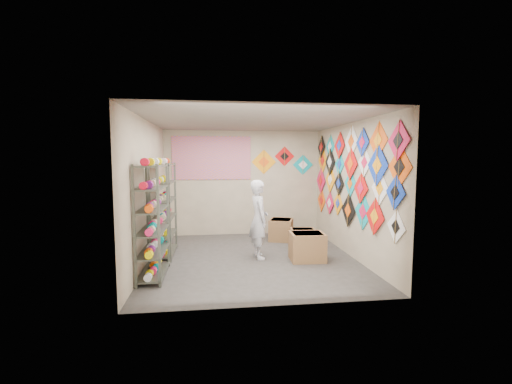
{
  "coord_description": "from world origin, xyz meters",
  "views": [
    {
      "loc": [
        -0.77,
        -6.63,
        1.98
      ],
      "look_at": [
        0.1,
        0.3,
        1.3
      ],
      "focal_mm": 24.0,
      "sensor_mm": 36.0,
      "label": 1
    }
  ],
  "objects": [
    {
      "name": "shopkeeper",
      "position": [
        0.12,
        0.02,
        0.78
      ],
      "size": [
        0.68,
        0.54,
        1.57
      ],
      "primitive_type": "imported",
      "rotation": [
        0.0,
        0.0,
        1.72
      ],
      "color": "silver",
      "rests_on": "ground"
    },
    {
      "name": "carton_b",
      "position": [
        1.19,
        0.62,
        0.22
      ],
      "size": [
        0.58,
        0.5,
        0.43
      ],
      "primitive_type": "cube",
      "rotation": [
        0.0,
        0.0,
        -0.14
      ],
      "color": "brown",
      "rests_on": "ground"
    },
    {
      "name": "shelf_rack_front",
      "position": [
        -1.78,
        -0.85,
        0.95
      ],
      "size": [
        0.4,
        1.1,
        1.9
      ],
      "primitive_type": "cube",
      "color": "#4C5147",
      "rests_on": "ground"
    },
    {
      "name": "carton_c",
      "position": [
        0.86,
        1.43,
        0.26
      ],
      "size": [
        0.7,
        0.73,
        0.51
      ],
      "primitive_type": "cube",
      "rotation": [
        0.0,
        0.0,
        -0.33
      ],
      "color": "brown",
      "rests_on": "ground"
    },
    {
      "name": "back_wall_kites",
      "position": [
        1.02,
        2.24,
        1.92
      ],
      "size": [
        1.64,
        0.02,
        0.76
      ],
      "color": "#FF980D",
      "rests_on": "room_walls"
    },
    {
      "name": "kite_wall_display",
      "position": [
        1.98,
        0.0,
        1.65
      ],
      "size": [
        0.05,
        4.36,
        2.07
      ],
      "color": "white",
      "rests_on": "room_walls"
    },
    {
      "name": "poster",
      "position": [
        -0.8,
        2.23,
        2.0
      ],
      "size": [
        2.0,
        0.01,
        1.1
      ],
      "primitive_type": "cube",
      "color": "#9951B1",
      "rests_on": "room_walls"
    },
    {
      "name": "carton_a",
      "position": [
        1.04,
        -0.27,
        0.27
      ],
      "size": [
        0.68,
        0.57,
        0.54
      ],
      "primitive_type": "cube",
      "rotation": [
        0.0,
        0.0,
        -0.05
      ],
      "color": "brown",
      "rests_on": "ground"
    },
    {
      "name": "room_walls",
      "position": [
        0.0,
        0.0,
        1.64
      ],
      "size": [
        4.5,
        4.5,
        4.5
      ],
      "color": "#B7A68B",
      "rests_on": "ground"
    },
    {
      "name": "shelf_rack_back",
      "position": [
        -1.78,
        0.45,
        0.95
      ],
      "size": [
        0.4,
        1.1,
        1.9
      ],
      "primitive_type": "cube",
      "color": "#4C5147",
      "rests_on": "ground"
    },
    {
      "name": "string_spools",
      "position": [
        -1.78,
        -0.2,
        1.05
      ],
      "size": [
        0.12,
        2.36,
        0.12
      ],
      "color": "#F51E60",
      "rests_on": "ground"
    },
    {
      "name": "ground",
      "position": [
        0.0,
        0.0,
        0.0
      ],
      "size": [
        4.5,
        4.5,
        0.0
      ],
      "primitive_type": "plane",
      "color": "#34312E"
    }
  ]
}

